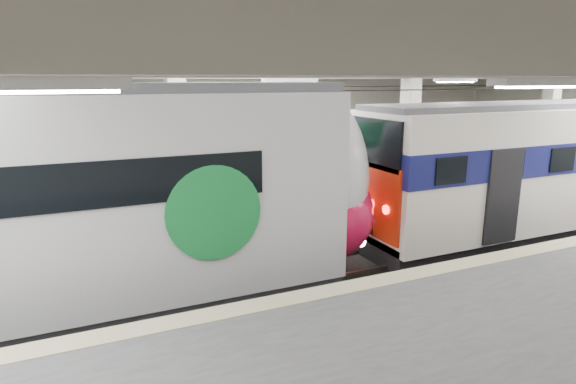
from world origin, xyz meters
name	(u,v)px	position (x,y,z in m)	size (l,w,h in m)	color
station_hall	(361,161)	(0.00, -1.74, 3.24)	(36.00, 24.00, 5.75)	black
modern_emu	(73,207)	(-5.82, 0.00, 2.41)	(15.47, 3.19, 4.91)	silver
older_rer	(540,166)	(7.96, 0.00, 2.25)	(12.93, 2.86, 4.29)	white
far_train	(59,164)	(-6.16, 5.50, 2.46)	(15.18, 3.75, 4.76)	silver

